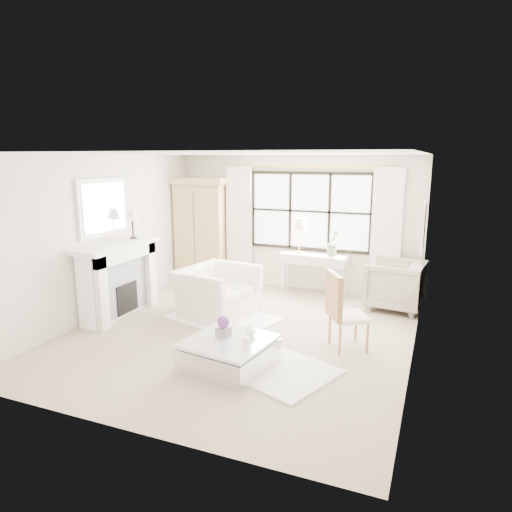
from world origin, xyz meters
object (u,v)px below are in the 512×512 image
object	(u,v)px
armoire	(201,230)
club_armchair	(217,291)
console_table	(313,274)
coffee_table	(229,354)

from	to	relation	value
armoire	club_armchair	xyz separation A→B (m)	(1.27, -1.79, -0.73)
console_table	coffee_table	size ratio (longest dim) A/B	1.17
armoire	console_table	xyz separation A→B (m)	(2.48, 0.02, -0.74)
armoire	coffee_table	world-z (taller)	armoire
armoire	console_table	world-z (taller)	armoire
console_table	coffee_table	xyz separation A→B (m)	(-0.15, -3.57, -0.22)
console_table	club_armchair	xyz separation A→B (m)	(-1.21, -1.81, 0.01)
console_table	coffee_table	bearing A→B (deg)	-87.01
coffee_table	club_armchair	bearing A→B (deg)	129.72
armoire	coffee_table	distance (m)	4.35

